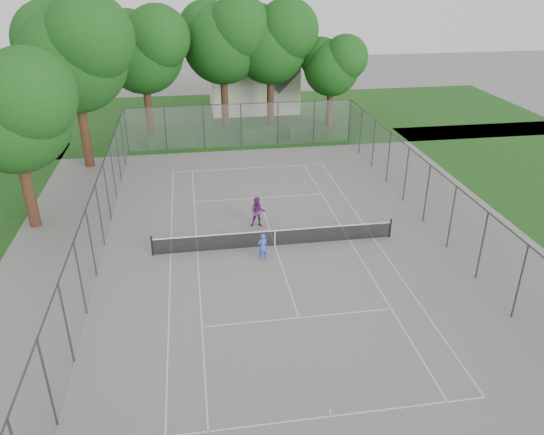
{
  "coord_description": "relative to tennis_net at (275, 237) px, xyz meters",
  "views": [
    {
      "loc": [
        -4.0,
        -24.42,
        13.74
      ],
      "look_at": [
        0.0,
        1.0,
        1.2
      ],
      "focal_mm": 35.0,
      "sensor_mm": 36.0,
      "label": 1
    }
  ],
  "objects": [
    {
      "name": "hedge_right",
      "position": [
        5.66,
        18.29,
        -0.06
      ],
      "size": [
        3.03,
        1.11,
        0.91
      ],
      "primitive_type": "cube",
      "color": "#184315",
      "rests_on": "ground"
    },
    {
      "name": "tree_side_back",
      "position": [
        -11.47,
        14.12,
        7.79
      ],
      "size": [
        8.4,
        7.67,
        12.07
      ],
      "color": "#3D2216",
      "rests_on": "ground"
    },
    {
      "name": "woman_player",
      "position": [
        -0.58,
        2.45,
        0.38
      ],
      "size": [
        0.97,
        0.81,
        1.77
      ],
      "primitive_type": "imported",
      "rotation": [
        0.0,
        0.0,
        -0.17
      ],
      "color": "#642268",
      "rests_on": "ground"
    },
    {
      "name": "court_markings",
      "position": [
        0.0,
        0.0,
        -0.5
      ],
      "size": [
        11.03,
        23.83,
        0.01
      ],
      "color": "silver",
      "rests_on": "ground"
    },
    {
      "name": "hedge_mid",
      "position": [
        1.59,
        18.45,
        -0.01
      ],
      "size": [
        3.2,
        0.92,
        1.01
      ],
      "primitive_type": "cube",
      "color": "#184315",
      "rests_on": "ground"
    },
    {
      "name": "hedge_left",
      "position": [
        -5.6,
        18.06,
        -0.03
      ],
      "size": [
        3.81,
        1.14,
        0.95
      ],
      "primitive_type": "cube",
      "color": "#184315",
      "rests_on": "ground"
    },
    {
      "name": "tree_far_right",
      "position": [
        8.66,
        21.78,
        5.06
      ],
      "size": [
        5.65,
        5.16,
        8.12
      ],
      "color": "#3D2216",
      "rests_on": "ground"
    },
    {
      "name": "tree_side_front",
      "position": [
        -13.11,
        4.47,
        6.39
      ],
      "size": [
        6.99,
        6.38,
        10.05
      ],
      "color": "#3D2216",
      "rests_on": "ground"
    },
    {
      "name": "tree_far_midright",
      "position": [
        3.44,
        23.11,
        7.05
      ],
      "size": [
        7.66,
        6.99,
        11.01
      ],
      "color": "#3D2216",
      "rests_on": "ground"
    },
    {
      "name": "tennis_net",
      "position": [
        0.0,
        0.0,
        0.0
      ],
      "size": [
        12.87,
        0.1,
        1.1
      ],
      "color": "black",
      "rests_on": "ground"
    },
    {
      "name": "perimeter_fence",
      "position": [
        0.0,
        0.0,
        1.3
      ],
      "size": [
        18.08,
        34.08,
        3.52
      ],
      "color": "#38383D",
      "rests_on": "ground"
    },
    {
      "name": "tree_far_midleft",
      "position": [
        -0.73,
        23.2,
        7.28
      ],
      "size": [
        7.89,
        7.2,
        11.33
      ],
      "color": "#3D2216",
      "rests_on": "ground"
    },
    {
      "name": "grass_far",
      "position": [
        0.0,
        26.0,
        -0.51
      ],
      "size": [
        60.0,
        20.0,
        0.0
      ],
      "primitive_type": "cube",
      "color": "#184212",
      "rests_on": "ground"
    },
    {
      "name": "girl_player",
      "position": [
        -0.83,
        -1.26,
        0.2
      ],
      "size": [
        0.6,
        0.48,
        1.43
      ],
      "primitive_type": "imported",
      "rotation": [
        0.0,
        0.0,
        3.43
      ],
      "color": "blue",
      "rests_on": "ground"
    },
    {
      "name": "tree_far_left",
      "position": [
        -7.36,
        21.23,
        6.9
      ],
      "size": [
        7.5,
        6.85,
        10.78
      ],
      "color": "#3D2216",
      "rests_on": "ground"
    },
    {
      "name": "ground",
      "position": [
        0.0,
        0.0,
        -0.51
      ],
      "size": [
        120.0,
        120.0,
        0.0
      ],
      "primitive_type": "plane",
      "color": "slate",
      "rests_on": "ground"
    },
    {
      "name": "house",
      "position": [
        2.47,
        29.01,
        3.74
      ],
      "size": [
        8.48,
        6.57,
        10.56
      ],
      "color": "silver",
      "rests_on": "ground"
    }
  ]
}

